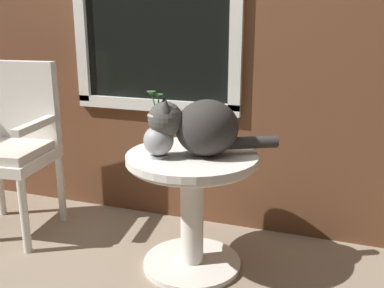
# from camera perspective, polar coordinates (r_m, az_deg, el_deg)

# --- Properties ---
(ground_plane) EXTENTS (6.00, 6.00, 0.00)m
(ground_plane) POSITION_cam_1_polar(r_m,az_deg,el_deg) (2.35, -8.09, -15.66)
(ground_plane) COLOR gray
(back_wall) EXTENTS (4.00, 0.07, 2.60)m
(back_wall) POSITION_cam_1_polar(r_m,az_deg,el_deg) (2.63, -2.20, 17.45)
(back_wall) COLOR brown
(back_wall) RESTS_ON ground_plane
(wicker_side_table) EXTENTS (0.63, 0.63, 0.60)m
(wicker_side_table) POSITION_cam_1_polar(r_m,az_deg,el_deg) (2.19, 0.00, -6.02)
(wicker_side_table) COLOR silver
(wicker_side_table) RESTS_ON ground_plane
(wicker_chair) EXTENTS (0.52, 0.50, 0.98)m
(wicker_chair) POSITION_cam_1_polar(r_m,az_deg,el_deg) (2.77, -22.05, 0.60)
(wicker_chair) COLOR silver
(wicker_chair) RESTS_ON ground_plane
(cat) EXTENTS (0.57, 0.37, 0.28)m
(cat) POSITION_cam_1_polar(r_m,az_deg,el_deg) (2.07, 1.19, 2.23)
(cat) COLOR #33302D
(cat) RESTS_ON wicker_side_table
(pewter_vase_with_ivy) EXTENTS (0.14, 0.14, 0.31)m
(pewter_vase_with_ivy) POSITION_cam_1_polar(r_m,az_deg,el_deg) (2.06, -4.30, 0.95)
(pewter_vase_with_ivy) COLOR #99999E
(pewter_vase_with_ivy) RESTS_ON wicker_side_table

